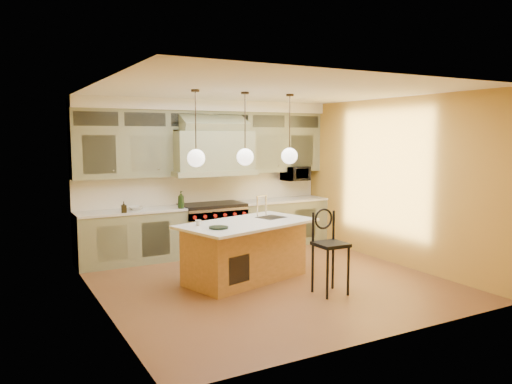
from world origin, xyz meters
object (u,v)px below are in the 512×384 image
range (212,228)px  counter_stool (329,246)px  kitchen_island (246,250)px  microwave (295,174)px

range → counter_stool: size_ratio=0.99×
counter_stool → kitchen_island: bearing=122.9°
range → microwave: size_ratio=2.21×
kitchen_island → microwave: bearing=26.5°
range → microwave: 2.18m
range → kitchen_island: 1.90m
range → counter_stool: counter_stool is taller
kitchen_island → microwave: 3.13m
counter_stool → microwave: size_ratio=2.23×
range → microwave: bearing=3.1°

